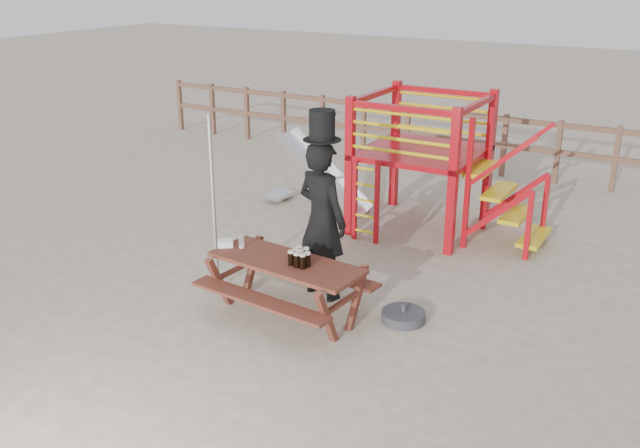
{
  "coord_description": "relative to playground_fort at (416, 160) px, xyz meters",
  "views": [
    {
      "loc": [
        4.12,
        -6.18,
        3.93
      ],
      "look_at": [
        0.06,
        0.8,
        0.92
      ],
      "focal_mm": 40.0,
      "sensor_mm": 36.0,
      "label": 1
    }
  ],
  "objects": [
    {
      "name": "stout_pints",
      "position": [
        0.1,
        -3.52,
        -0.28
      ],
      "size": [
        0.25,
        0.26,
        0.17
      ],
      "color": "black",
      "rests_on": "picnic_table"
    },
    {
      "name": "back_fence",
      "position": [
        -0.12,
        3.42,
        -0.34
      ],
      "size": [
        15.09,
        0.09,
        1.2
      ],
      "color": "brown",
      "rests_on": "ground"
    },
    {
      "name": "ground",
      "position": [
        -0.12,
        -3.58,
        -1.07
      ],
      "size": [
        60.0,
        60.0,
        0.0
      ],
      "primitive_type": "plane",
      "color": "#C3AF97",
      "rests_on": "ground"
    },
    {
      "name": "man_with_hat",
      "position": [
        -0.02,
        -2.81,
        -0.03
      ],
      "size": [
        0.81,
        0.64,
        2.32
      ],
      "rotation": [
        0.0,
        0.0,
        2.89
      ],
      "color": "black",
      "rests_on": "ground"
    },
    {
      "name": "empty_glasses",
      "position": [
        -0.76,
        -3.45,
        -0.3
      ],
      "size": [
        0.07,
        0.07,
        0.15
      ],
      "color": "silver",
      "rests_on": "picnic_table"
    },
    {
      "name": "paper_bag",
      "position": [
        -0.95,
        -3.51,
        -0.33
      ],
      "size": [
        0.23,
        0.22,
        0.08
      ],
      "primitive_type": "cube",
      "rotation": [
        0.0,
        0.0,
        0.65
      ],
      "color": "white",
      "rests_on": "picnic_table"
    },
    {
      "name": "metal_pole",
      "position": [
        -1.26,
        -3.32,
        0.04
      ],
      "size": [
        0.05,
        0.05,
        2.23
      ],
      "primitive_type": "cylinder",
      "color": "#B2B2B7",
      "rests_on": "ground"
    },
    {
      "name": "parasol_base",
      "position": [
        1.14,
        -2.94,
        -1.01
      ],
      "size": [
        0.51,
        0.51,
        0.22
      ],
      "color": "#36363A",
      "rests_on": "ground"
    },
    {
      "name": "playground_fort",
      "position": [
        0.0,
        0.0,
        0.0
      ],
      "size": [
        4.71,
        1.84,
        2.1
      ],
      "color": "#AB0B14",
      "rests_on": "ground"
    },
    {
      "name": "picnic_table",
      "position": [
        -0.09,
        -3.52,
        -0.63
      ],
      "size": [
        1.92,
        1.41,
        0.7
      ],
      "rotation": [
        0.0,
        0.0,
        -0.09
      ],
      "color": "maroon",
      "rests_on": "ground"
    }
  ]
}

